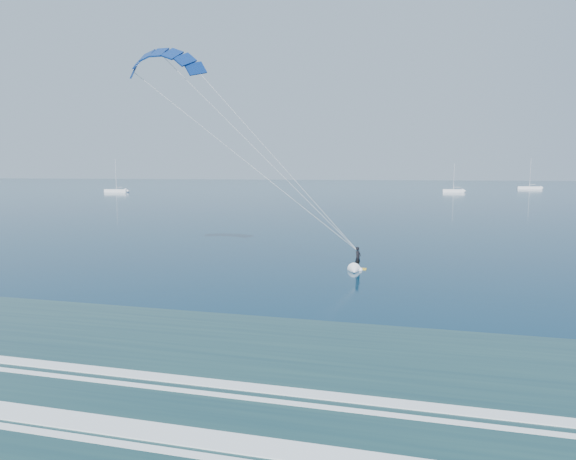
# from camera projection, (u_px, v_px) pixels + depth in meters

# --- Properties ---
(kitesurfer_rig) EXTENTS (20.19, 7.95, 19.00)m
(kitesurfer_rig) POSITION_uv_depth(u_px,v_px,m) (261.00, 155.00, 41.74)
(kitesurfer_rig) COLOR gold
(kitesurfer_rig) RESTS_ON ground
(sailboat_0) EXTENTS (9.40, 2.40, 12.69)m
(sailboat_0) POSITION_uv_depth(u_px,v_px,m) (116.00, 191.00, 197.66)
(sailboat_0) COLOR white
(sailboat_0) RESTS_ON ground
(sailboat_1) EXTENTS (7.87, 2.40, 11.03)m
(sailboat_1) POSITION_uv_depth(u_px,v_px,m) (453.00, 191.00, 197.58)
(sailboat_1) COLOR white
(sailboat_1) RESTS_ON ground
(sailboat_2) EXTENTS (10.27, 2.40, 13.76)m
(sailboat_2) POSITION_uv_depth(u_px,v_px,m) (529.00, 188.00, 233.06)
(sailboat_2) COLOR white
(sailboat_2) RESTS_ON ground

